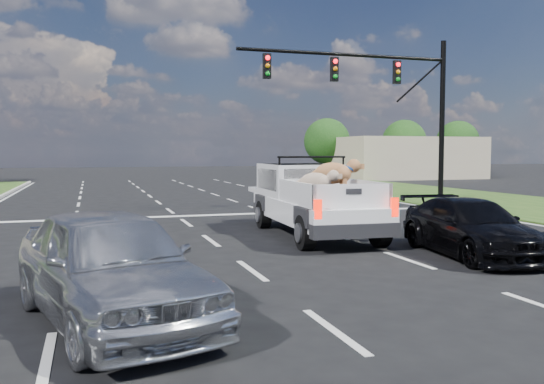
{
  "coord_description": "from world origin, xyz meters",
  "views": [
    {
      "loc": [
        -4.75,
        -10.76,
        2.33
      ],
      "look_at": [
        -0.69,
        2.0,
        1.39
      ],
      "focal_mm": 38.0,
      "sensor_mm": 36.0,
      "label": 1
    }
  ],
  "objects": [
    {
      "name": "ground",
      "position": [
        0.0,
        0.0,
        0.0
      ],
      "size": [
        160.0,
        160.0,
        0.0
      ],
      "primitive_type": "plane",
      "color": "black",
      "rests_on": "ground"
    },
    {
      "name": "road_markings",
      "position": [
        0.0,
        6.56,
        0.01
      ],
      "size": [
        17.75,
        60.0,
        0.01
      ],
      "color": "silver",
      "rests_on": "ground"
    },
    {
      "name": "traffic_signal",
      "position": [
        7.2,
        10.5,
        4.73
      ],
      "size": [
        9.11,
        0.31,
        7.0
      ],
      "color": "black",
      "rests_on": "ground"
    },
    {
      "name": "building_right",
      "position": [
        22.0,
        34.0,
        1.8
      ],
      "size": [
        12.0,
        7.0,
        3.6
      ],
      "primitive_type": "cube",
      "color": "tan",
      "rests_on": "ground"
    },
    {
      "name": "tree_far_d",
      "position": [
        16.0,
        38.0,
        3.29
      ],
      "size": [
        4.2,
        4.2,
        5.4
      ],
      "color": "#332114",
      "rests_on": "ground"
    },
    {
      "name": "tree_far_e",
      "position": [
        24.0,
        38.0,
        3.29
      ],
      "size": [
        4.2,
        4.2,
        5.4
      ],
      "color": "#332114",
      "rests_on": "ground"
    },
    {
      "name": "tree_far_f",
      "position": [
        30.0,
        38.0,
        3.29
      ],
      "size": [
        4.2,
        4.2,
        5.4
      ],
      "color": "#332114",
      "rests_on": "ground"
    },
    {
      "name": "pickup_truck",
      "position": [
        1.17,
        4.19,
        1.04
      ],
      "size": [
        2.46,
        6.01,
        2.22
      ],
      "rotation": [
        0.0,
        0.0,
        -0.05
      ],
      "color": "black",
      "rests_on": "ground"
    },
    {
      "name": "silver_sedan",
      "position": [
        -4.5,
        -2.72,
        0.79
      ],
      "size": [
        3.04,
        4.97,
        1.58
      ],
      "primitive_type": "imported",
      "rotation": [
        0.0,
        0.0,
        0.27
      ],
      "color": "#BBBDC2",
      "rests_on": "ground"
    },
    {
      "name": "black_coupe",
      "position": [
        3.4,
        0.1,
        0.64
      ],
      "size": [
        2.26,
        4.55,
        1.27
      ],
      "primitive_type": "imported",
      "rotation": [
        0.0,
        0.0,
        -0.11
      ],
      "color": "black",
      "rests_on": "ground"
    }
  ]
}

